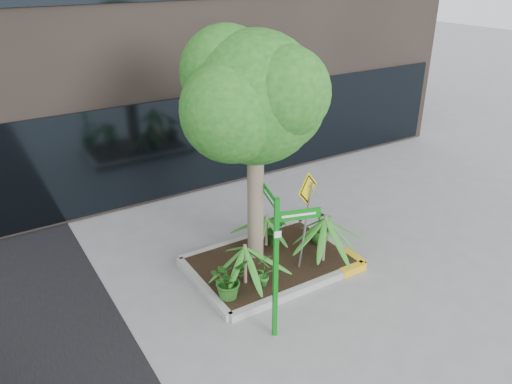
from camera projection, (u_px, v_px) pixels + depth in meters
ground at (271, 276)px, 10.19m from camera, size 80.00×80.00×0.00m
planter at (273, 262)px, 10.47m from camera, size 3.35×2.36×0.15m
tree at (255, 98)px, 9.25m from camera, size 3.23×2.86×4.84m
palm_front at (326, 218)px, 10.04m from camera, size 1.20×1.20×1.33m
palm_left at (245, 247)px, 9.40m from camera, size 0.95×0.95×1.06m
palm_back at (266, 218)px, 10.72m from camera, size 0.82×0.82×0.91m
shrub_a at (228, 279)px, 9.17m from camera, size 0.86×0.86×0.76m
shrub_b at (320, 227)px, 10.94m from camera, size 0.62×0.62×0.80m
shrub_c at (264, 270)px, 9.52m from camera, size 0.43×0.43×0.69m
shrub_d at (276, 229)px, 10.88m from camera, size 0.56×0.56×0.77m
street_sign_post at (278, 253)px, 7.97m from camera, size 0.74×0.91×2.61m
cattle_sign at (307, 206)px, 9.54m from camera, size 0.61×0.28×2.13m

